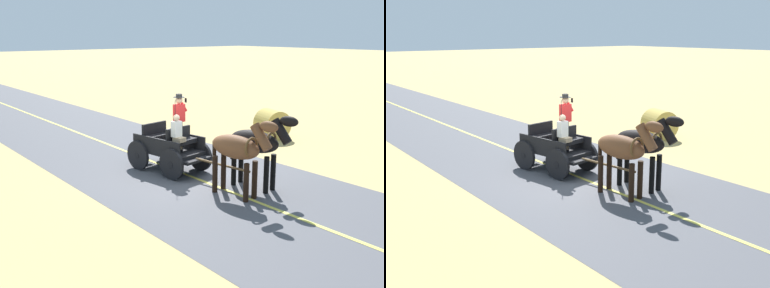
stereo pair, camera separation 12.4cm
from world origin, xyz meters
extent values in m
plane|color=tan|center=(0.00, 0.00, 0.00)|extent=(200.00, 200.00, 0.00)
cube|color=#4C4C51|center=(0.00, 0.00, 0.00)|extent=(6.54, 160.00, 0.01)
cube|color=#DBCC4C|center=(0.00, 0.00, 0.01)|extent=(0.12, 160.00, 0.00)
cube|color=black|center=(0.11, -0.96, 0.66)|extent=(1.52, 2.36, 0.12)
cube|color=black|center=(-0.45, -1.05, 0.94)|extent=(0.37, 2.08, 0.44)
cube|color=black|center=(0.68, -0.88, 0.94)|extent=(0.37, 2.08, 0.44)
cube|color=black|center=(-0.07, 0.24, 0.56)|extent=(1.10, 0.40, 0.08)
cube|color=black|center=(0.30, -2.15, 0.48)|extent=(0.74, 0.31, 0.06)
cube|color=black|center=(0.02, -0.37, 1.04)|extent=(1.06, 0.51, 0.14)
cube|color=black|center=(0.05, -0.54, 1.26)|extent=(1.02, 0.23, 0.44)
cube|color=black|center=(0.19, -1.45, 1.04)|extent=(1.06, 0.51, 0.14)
cube|color=black|center=(0.22, -1.63, 1.26)|extent=(1.02, 0.23, 0.44)
cylinder|color=black|center=(-0.64, -0.30, 0.48)|extent=(0.24, 0.96, 0.96)
cylinder|color=black|center=(-0.64, -0.30, 0.48)|extent=(0.15, 0.23, 0.21)
cylinder|color=black|center=(0.64, -0.11, 0.48)|extent=(0.24, 0.96, 0.96)
cylinder|color=black|center=(0.64, -0.11, 0.48)|extent=(0.15, 0.23, 0.21)
cylinder|color=black|center=(-0.41, -1.82, 0.48)|extent=(0.24, 0.96, 0.96)
cylinder|color=black|center=(-0.41, -1.82, 0.48)|extent=(0.15, 0.23, 0.21)
cylinder|color=black|center=(0.87, -1.63, 0.48)|extent=(0.24, 0.96, 0.96)
cylinder|color=black|center=(0.87, -1.63, 0.48)|extent=(0.15, 0.23, 0.21)
cylinder|color=brown|center=(-0.22, 1.21, 0.61)|extent=(0.37, 1.99, 0.07)
cylinder|color=black|center=(0.32, -0.32, 1.74)|extent=(0.02, 0.02, 1.30)
cylinder|color=#998466|center=(-0.08, -0.66, 1.17)|extent=(0.22, 0.22, 0.90)
cube|color=red|center=(-0.08, -0.66, 1.90)|extent=(0.37, 0.27, 0.56)
sphere|color=tan|center=(-0.08, -0.66, 2.30)|extent=(0.22, 0.22, 0.22)
cylinder|color=black|center=(-0.08, -0.66, 2.40)|extent=(0.36, 0.36, 0.01)
cylinder|color=black|center=(-0.08, -0.66, 2.45)|extent=(0.20, 0.20, 0.10)
cylinder|color=red|center=(-0.27, -0.65, 2.08)|extent=(0.27, 0.12, 0.32)
cube|color=black|center=(-0.33, -0.64, 2.28)|extent=(0.03, 0.07, 0.14)
cube|color=#998466|center=(0.25, -0.21, 1.18)|extent=(0.32, 0.36, 0.14)
cube|color=silver|center=(0.27, -0.33, 1.49)|extent=(0.33, 0.24, 0.48)
sphere|color=beige|center=(0.27, -0.33, 1.84)|extent=(0.20, 0.20, 0.20)
ellipsoid|color=black|center=(-0.77, 1.94, 1.37)|extent=(0.85, 1.64, 0.64)
cylinder|color=black|center=(-1.05, 2.44, 0.53)|extent=(0.15, 0.15, 1.05)
cylinder|color=black|center=(-0.70, 2.51, 0.53)|extent=(0.15, 0.15, 1.05)
cylinder|color=black|center=(-0.84, 1.36, 0.53)|extent=(0.15, 0.15, 1.05)
cylinder|color=black|center=(-0.49, 1.43, 0.53)|extent=(0.15, 0.15, 1.05)
cylinder|color=black|center=(-0.93, 2.76, 1.77)|extent=(0.38, 0.69, 0.73)
ellipsoid|color=black|center=(-0.97, 2.98, 2.07)|extent=(0.32, 0.57, 0.28)
cube|color=black|center=(-0.93, 2.74, 1.81)|extent=(0.16, 0.50, 0.56)
cylinder|color=black|center=(-0.63, 1.21, 1.07)|extent=(0.11, 0.11, 0.70)
torus|color=brown|center=(-0.88, 2.47, 1.45)|extent=(0.55, 0.17, 0.55)
ellipsoid|color=brown|center=(0.10, 2.07, 1.37)|extent=(0.75, 1.62, 0.64)
cylinder|color=black|center=(-0.15, 2.59, 0.53)|extent=(0.15, 0.15, 1.05)
cylinder|color=black|center=(0.21, 2.63, 0.53)|extent=(0.15, 0.15, 1.05)
cylinder|color=black|center=(-0.02, 1.50, 0.53)|extent=(0.15, 0.15, 1.05)
cylinder|color=black|center=(0.34, 1.55, 0.53)|extent=(0.15, 0.15, 1.05)
cylinder|color=brown|center=(-0.01, 2.90, 1.77)|extent=(0.34, 0.68, 0.73)
ellipsoid|color=brown|center=(-0.03, 3.12, 2.07)|extent=(0.28, 0.56, 0.28)
cube|color=black|center=(0.00, 2.88, 1.81)|extent=(0.12, 0.51, 0.56)
cylinder|color=black|center=(0.19, 1.33, 1.07)|extent=(0.11, 0.11, 0.70)
torus|color=brown|center=(0.03, 2.61, 1.45)|extent=(0.55, 0.14, 0.55)
cylinder|color=gold|center=(-6.02, -2.04, 0.60)|extent=(1.46, 1.39, 1.20)
camera|label=1|loc=(8.40, 10.62, 4.36)|focal=42.69mm
camera|label=2|loc=(8.30, 10.70, 4.36)|focal=42.69mm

